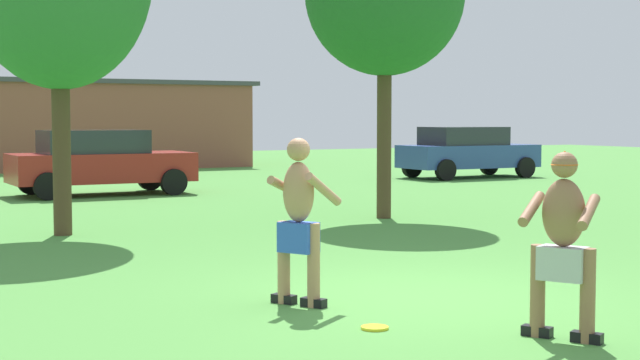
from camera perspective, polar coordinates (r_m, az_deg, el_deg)
name	(u,v)px	position (r m, az deg, el deg)	size (l,w,h in m)	color
ground_plane	(419,297)	(10.33, 5.87, -6.91)	(80.00, 80.00, 0.00)	#4C8E3D
player_with_cap	(563,237)	(8.48, 14.17, -3.31)	(0.74, 0.82, 1.62)	black
player_in_blue	(299,217)	(9.73, -1.26, -2.20)	(0.76, 0.76, 1.70)	black
frisbee	(375,328)	(8.79, 3.25, -8.71)	(0.25, 0.25, 0.03)	yellow
car_blue_near_post	(467,151)	(30.31, 8.69, 1.70)	(4.33, 2.08, 1.58)	#2D478C
car_red_mid_lot	(100,161)	(23.95, -12.90, 1.10)	(4.32, 2.06, 1.58)	maroon
outbuilding_behind_lot	(53,124)	(36.59, -15.49, 3.20)	(14.29, 5.14, 3.22)	brown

